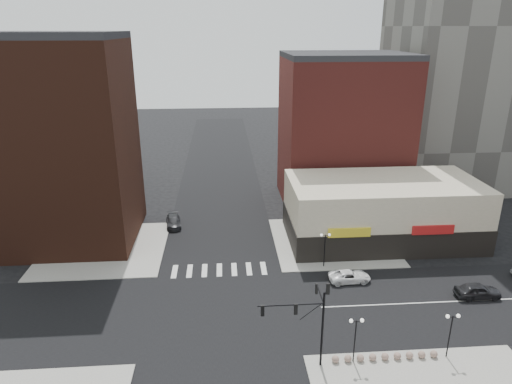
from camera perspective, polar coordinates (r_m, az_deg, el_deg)
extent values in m
plane|color=black|center=(46.29, -4.48, -14.71)|extent=(240.00, 240.00, 0.00)
cube|color=black|center=(46.29, -4.48, -14.70)|extent=(200.00, 14.00, 0.02)
cube|color=black|center=(46.29, -4.48, -14.69)|extent=(14.00, 200.00, 0.02)
cube|color=gray|center=(60.70, -18.41, -6.76)|extent=(15.00, 15.00, 0.12)
cube|color=gray|center=(60.39, 9.47, -6.08)|extent=(15.00, 15.00, 0.12)
cube|color=#3D1D13|center=(61.49, -22.91, 5.41)|extent=(16.00, 15.00, 25.00)
cube|color=#3D1D13|center=(81.72, -27.72, 3.24)|extent=(20.00, 18.00, 12.00)
cube|color=maroon|center=(71.71, 10.73, 7.29)|extent=(18.00, 15.00, 22.00)
cube|color=beige|center=(61.09, 15.51, -2.21)|extent=(24.00, 12.00, 8.00)
cube|color=black|center=(61.96, 15.31, -4.19)|extent=(24.20, 12.20, 3.40)
cylinder|color=black|center=(38.34, 8.29, -16.73)|extent=(0.18, 0.18, 7.00)
cylinder|color=black|center=(36.47, 4.38, -13.89)|extent=(5.20, 0.11, 0.11)
cylinder|color=black|center=(37.11, 6.87, -14.63)|extent=(1.72, 0.06, 1.46)
cylinder|color=black|center=(38.14, 7.99, -12.38)|extent=(0.11, 3.00, 0.11)
cube|color=black|center=(36.46, 0.82, -14.59)|extent=(0.28, 0.18, 0.95)
sphere|color=red|center=(36.29, 0.83, -14.20)|extent=(0.16, 0.16, 0.16)
cube|color=black|center=(36.75, 5.00, -14.37)|extent=(0.28, 0.18, 0.95)
sphere|color=red|center=(36.58, 5.01, -13.98)|extent=(0.16, 0.16, 0.16)
cube|color=black|center=(39.43, 7.57, -11.87)|extent=(0.18, 0.28, 0.95)
sphere|color=red|center=(39.27, 7.59, -11.50)|extent=(0.16, 0.16, 0.16)
cube|color=black|center=(36.27, 8.98, -11.87)|extent=(0.28, 0.18, 0.95)
sphere|color=red|center=(36.12, 9.01, -11.46)|extent=(0.16, 0.16, 0.16)
cylinder|color=black|center=(39.96, 12.24, -17.77)|extent=(0.11, 0.11, 4.00)
cylinder|color=black|center=(38.85, 12.45, -15.54)|extent=(0.90, 0.06, 0.06)
sphere|color=white|center=(38.67, 11.80, -15.49)|extent=(0.32, 0.32, 0.32)
sphere|color=white|center=(38.91, 13.12, -15.36)|extent=(0.32, 0.32, 0.32)
cylinder|color=black|center=(42.74, 23.03, -16.30)|extent=(0.11, 0.11, 4.00)
cylinder|color=black|center=(41.70, 23.39, -14.17)|extent=(0.90, 0.06, 0.06)
sphere|color=white|center=(41.45, 22.84, -14.14)|extent=(0.32, 0.32, 0.32)
sphere|color=white|center=(41.84, 23.97, -13.97)|extent=(0.32, 0.32, 0.32)
cylinder|color=black|center=(53.28, 8.56, -7.26)|extent=(0.11, 0.11, 4.00)
cylinder|color=black|center=(52.45, 8.67, -5.42)|extent=(0.90, 0.06, 0.06)
sphere|color=white|center=(52.31, 8.19, -5.34)|extent=(0.32, 0.32, 0.32)
sphere|color=white|center=(52.50, 9.16, -5.29)|extent=(0.32, 0.32, 0.32)
sphere|color=#85665C|center=(40.66, 9.90, -19.88)|extent=(0.61, 0.61, 0.61)
sphere|color=#85665C|center=(40.90, 11.42, -19.72)|extent=(0.61, 0.61, 0.61)
sphere|color=#85665C|center=(41.17, 12.91, -19.55)|extent=(0.61, 0.61, 0.61)
sphere|color=#85665C|center=(41.46, 14.38, -19.37)|extent=(0.61, 0.61, 0.61)
sphere|color=#85665C|center=(41.77, 15.83, -19.18)|extent=(0.61, 0.61, 0.61)
sphere|color=#85665C|center=(42.11, 17.25, -18.98)|extent=(0.61, 0.61, 0.61)
sphere|color=#85665C|center=(42.48, 18.64, -18.77)|extent=(0.61, 0.61, 0.61)
sphere|color=#85665C|center=(42.86, 20.01, -18.56)|extent=(0.61, 0.61, 0.61)
sphere|color=#85665C|center=(43.27, 21.35, -18.34)|extent=(0.61, 0.61, 0.61)
imported|color=white|center=(51.67, 11.62, -10.27)|extent=(4.62, 2.29, 1.26)
imported|color=black|center=(53.02, 25.97, -11.03)|extent=(4.61, 1.92, 1.56)
imported|color=black|center=(64.86, -10.28, -3.63)|extent=(2.60, 5.04, 1.40)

